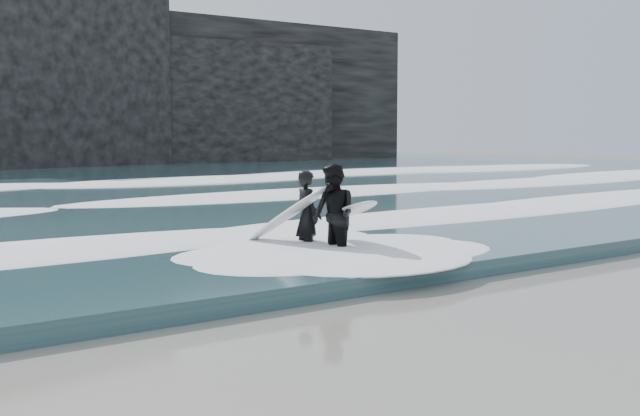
# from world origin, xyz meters

# --- Properties ---
(ground) EXTENTS (120.00, 120.00, 0.00)m
(ground) POSITION_xyz_m (0.00, 0.00, 0.00)
(ground) COLOR olive
(ground) RESTS_ON ground
(foam_near) EXTENTS (60.00, 3.20, 0.20)m
(foam_near) POSITION_xyz_m (0.00, 9.00, 0.40)
(foam_near) COLOR white
(foam_near) RESTS_ON sea
(foam_mid) EXTENTS (60.00, 4.00, 0.24)m
(foam_mid) POSITION_xyz_m (0.00, 16.00, 0.42)
(foam_mid) COLOR white
(foam_mid) RESTS_ON sea
(surfer_left) EXTENTS (1.27, 1.95, 1.66)m
(surfer_left) POSITION_xyz_m (1.03, 6.28, 0.84)
(surfer_left) COLOR black
(surfer_left) RESTS_ON ground
(surfer_right) EXTENTS (1.39, 2.12, 1.81)m
(surfer_right) POSITION_xyz_m (1.12, 5.39, 0.91)
(surfer_right) COLOR black
(surfer_right) RESTS_ON ground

